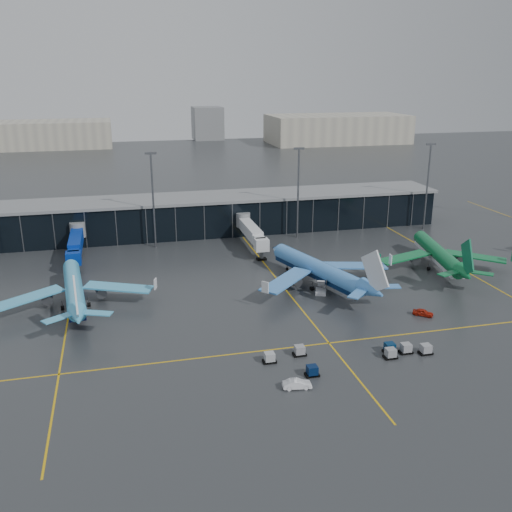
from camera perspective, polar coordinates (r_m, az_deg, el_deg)
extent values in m
plane|color=#282B2D|center=(111.71, -0.28, -5.90)|extent=(600.00, 600.00, 0.00)
cube|color=black|center=(167.95, -5.27, 4.06)|extent=(140.00, 16.00, 10.00)
cube|color=slate|center=(166.76, -5.32, 5.82)|extent=(142.00, 17.00, 0.80)
cylinder|color=#595B60|center=(158.34, -17.41, 2.51)|extent=(4.00, 4.00, 4.00)
cube|color=navy|center=(145.58, -17.64, 0.83)|extent=(3.00, 24.00, 3.00)
cylinder|color=#595B60|center=(139.37, -17.68, -1.27)|extent=(1.00, 1.00, 2.60)
cylinder|color=#595B60|center=(161.56, -1.30, 3.64)|extent=(4.00, 4.00, 4.00)
cube|color=silver|center=(149.07, -0.16, 2.09)|extent=(3.00, 24.00, 3.00)
cylinder|color=#595B60|center=(143.01, 0.55, 0.10)|extent=(1.00, 1.00, 2.60)
cylinder|color=#595B60|center=(153.10, -10.23, 5.36)|extent=(0.50, 0.50, 25.00)
cube|color=#595B60|center=(150.90, -10.50, 10.07)|extent=(3.00, 0.40, 0.60)
cylinder|color=#595B60|center=(160.49, 4.22, 6.17)|extent=(0.50, 0.50, 25.00)
cube|color=#595B60|center=(158.38, 4.33, 10.68)|extent=(3.00, 0.40, 0.60)
cylinder|color=#595B60|center=(176.83, 16.74, 6.57)|extent=(0.50, 0.50, 25.00)
cube|color=#595B60|center=(174.93, 17.11, 10.64)|extent=(3.00, 0.40, 0.60)
cube|color=#B2AD99|center=(388.75, 8.13, 12.47)|extent=(90.00, 42.00, 18.00)
cube|color=#B2AD99|center=(382.82, -19.60, 11.40)|extent=(70.00, 38.00, 16.00)
cube|color=#B2AD99|center=(405.83, -4.87, 13.10)|extent=(20.00, 20.00, 22.00)
cube|color=gold|center=(128.06, -17.91, -3.61)|extent=(0.30, 120.00, 0.02)
cube|color=gold|center=(132.02, 1.90, -2.05)|extent=(0.30, 120.00, 0.02)
cube|color=gold|center=(150.03, 18.69, -0.53)|extent=(0.30, 120.00, 0.02)
cube|color=gold|center=(101.51, 7.30, -8.63)|extent=(220.00, 0.30, 0.02)
cube|color=black|center=(98.36, 13.28, -9.80)|extent=(2.20, 1.50, 0.36)
cube|color=gray|center=(98.01, 13.31, -9.40)|extent=(1.60, 1.50, 1.50)
cube|color=black|center=(100.62, 14.73, -9.26)|extent=(2.20, 1.50, 0.36)
cube|color=gray|center=(100.27, 14.77, -8.87)|extent=(1.60, 1.50, 1.50)
cube|color=black|center=(101.21, 16.58, -9.26)|extent=(2.20, 1.50, 0.36)
cube|color=gray|center=(100.87, 16.62, -8.87)|extent=(1.60, 1.50, 1.50)
cube|color=black|center=(91.16, 5.62, -11.73)|extent=(2.20, 1.50, 0.36)
cube|color=#041638|center=(90.79, 5.64, -11.30)|extent=(1.60, 1.50, 1.50)
cube|color=black|center=(96.93, 4.37, -9.77)|extent=(2.20, 1.50, 0.36)
cube|color=gray|center=(96.58, 4.38, -9.36)|extent=(1.60, 1.50, 1.50)
cube|color=black|center=(94.54, 1.35, -10.48)|extent=(2.20, 1.50, 0.36)
cube|color=#9B9FA3|center=(94.18, 1.36, -10.07)|extent=(1.60, 1.50, 1.50)
cube|color=black|center=(100.15, 13.20, -9.27)|extent=(2.20, 1.50, 0.36)
cube|color=#052243|center=(99.80, 13.23, -8.87)|extent=(1.60, 1.50, 1.50)
cube|color=silver|center=(122.67, 6.50, -3.57)|extent=(3.23, 3.79, 0.80)
cube|color=silver|center=(121.99, 6.53, -2.74)|extent=(2.53, 3.22, 2.29)
imported|color=#A71D0C|center=(115.70, 16.36, -5.44)|extent=(4.01, 3.67, 1.33)
imported|color=silver|center=(87.48, 4.13, -12.65)|extent=(4.52, 2.08, 1.44)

